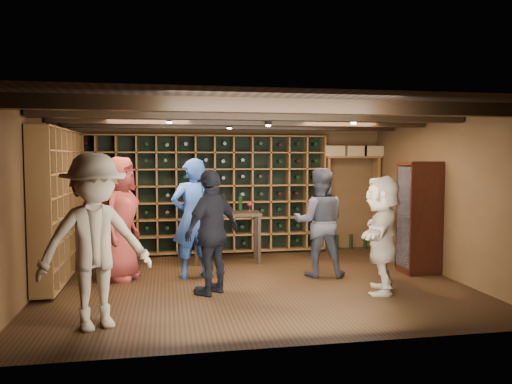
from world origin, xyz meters
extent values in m
plane|color=black|center=(0.00, 0.00, 0.00)|extent=(6.00, 6.00, 0.00)
plane|color=#4F341B|center=(0.00, 2.50, 1.25)|extent=(6.00, 0.00, 6.00)
plane|color=#4F341B|center=(0.00, -2.50, 1.25)|extent=(6.00, 0.00, 6.00)
plane|color=#4F341B|center=(-3.00, 0.00, 1.25)|extent=(0.00, 5.00, 5.00)
plane|color=#4F341B|center=(3.00, 0.00, 1.25)|extent=(0.00, 5.00, 5.00)
plane|color=black|center=(0.00, 0.00, 2.50)|extent=(6.00, 6.00, 0.00)
cube|color=black|center=(0.00, -1.60, 2.42)|extent=(5.90, 0.18, 0.16)
cube|color=black|center=(0.00, -0.50, 2.42)|extent=(5.90, 0.18, 0.16)
cube|color=black|center=(0.00, 0.60, 2.42)|extent=(5.90, 0.18, 0.16)
cube|color=black|center=(0.00, 1.70, 2.42)|extent=(5.90, 0.18, 0.16)
cylinder|color=black|center=(-1.20, 0.00, 2.39)|extent=(0.10, 0.10, 0.10)
cylinder|color=black|center=(0.30, 0.40, 2.39)|extent=(0.10, 0.10, 0.10)
cylinder|color=black|center=(1.40, -0.30, 2.39)|extent=(0.10, 0.10, 0.10)
cylinder|color=black|center=(-0.20, 1.20, 2.39)|extent=(0.10, 0.10, 0.10)
cube|color=brown|center=(-0.52, 2.33, 1.15)|extent=(4.65, 0.30, 2.20)
cube|color=black|center=(-0.52, 2.33, 1.15)|extent=(4.56, 0.02, 2.16)
cube|color=brown|center=(-2.83, 0.82, 1.15)|extent=(0.30, 2.65, 2.20)
cube|color=black|center=(-2.83, 0.82, 1.15)|extent=(0.29, 0.02, 2.16)
cube|color=brown|center=(2.40, 2.32, 1.85)|extent=(1.15, 0.32, 0.04)
cube|color=brown|center=(2.92, 2.32, 0.93)|extent=(0.05, 0.28, 1.85)
cube|color=brown|center=(1.88, 2.32, 0.93)|extent=(0.05, 0.28, 1.85)
cube|color=#9E814F|center=(2.00, 2.32, 1.97)|extent=(0.40, 0.30, 0.20)
cube|color=#9E814F|center=(2.45, 2.32, 1.97)|extent=(0.40, 0.30, 0.20)
cube|color=#9E814F|center=(2.80, 2.32, 1.97)|extent=(0.40, 0.30, 0.20)
cube|color=black|center=(2.72, 0.20, 0.05)|extent=(0.55, 0.50, 0.10)
cube|color=black|center=(2.72, 0.20, 0.90)|extent=(0.55, 0.50, 1.70)
cube|color=white|center=(2.46, 0.20, 0.90)|extent=(0.01, 0.46, 1.60)
cube|color=black|center=(2.72, 0.20, 0.90)|extent=(0.50, 0.44, 0.02)
sphere|color=#59260C|center=(2.70, 0.20, 1.00)|extent=(0.18, 0.18, 0.18)
imported|color=navy|center=(-0.86, 0.50, 0.91)|extent=(0.75, 0.58, 1.83)
imported|color=black|center=(1.08, 0.25, 0.84)|extent=(0.94, 0.80, 1.68)
imported|color=maroon|center=(-1.96, 0.58, 0.93)|extent=(0.83, 1.04, 1.86)
imported|color=black|center=(-0.65, -0.47, 0.84)|extent=(1.00, 0.98, 1.69)
imported|color=#7C6C55|center=(-2.01, -1.60, 0.94)|extent=(1.40, 1.12, 1.89)
imported|color=tan|center=(1.64, -0.78, 0.80)|extent=(1.07, 1.54, 1.60)
cube|color=black|center=(-0.21, 1.53, 0.86)|extent=(1.19, 0.63, 0.05)
cube|color=black|center=(-0.75, 1.31, 0.42)|extent=(0.06, 0.06, 0.84)
cube|color=black|center=(0.32, 1.27, 0.42)|extent=(0.06, 0.06, 0.84)
cube|color=black|center=(-0.73, 1.80, 0.42)|extent=(0.06, 0.06, 0.84)
cube|color=black|center=(0.34, 1.76, 0.42)|extent=(0.06, 0.06, 0.84)
cylinder|color=black|center=(-0.50, 1.60, 1.02)|extent=(0.07, 0.07, 0.28)
cylinder|color=black|center=(-0.25, 1.59, 1.02)|extent=(0.07, 0.07, 0.28)
cylinder|color=black|center=(0.04, 1.57, 1.02)|extent=(0.07, 0.07, 0.28)
camera|label=1|loc=(-1.25, -7.11, 1.85)|focal=35.00mm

